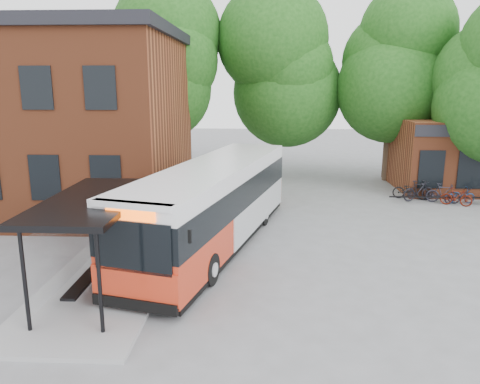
{
  "coord_description": "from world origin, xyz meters",
  "views": [
    {
      "loc": [
        0.18,
        -13.4,
        5.96
      ],
      "look_at": [
        -0.62,
        3.6,
        2.0
      ],
      "focal_mm": 35.0,
      "sensor_mm": 36.0,
      "label": 1
    }
  ],
  "objects_px": {
    "bicycle_3": "(443,193)",
    "bicycle_5": "(456,197)",
    "bicycle_1": "(419,191)",
    "bicycle_2": "(411,190)",
    "bus_shelter": "(96,246)",
    "bicycle_6": "(460,195)",
    "city_bus": "(215,205)"
  },
  "relations": [
    {
      "from": "city_bus",
      "to": "bicycle_5",
      "type": "height_order",
      "value": "city_bus"
    },
    {
      "from": "bicycle_1",
      "to": "bicycle_5",
      "type": "relative_size",
      "value": 1.21
    },
    {
      "from": "bicycle_1",
      "to": "bicycle_5",
      "type": "xyz_separation_m",
      "value": [
        1.56,
        -0.92,
        -0.1
      ]
    },
    {
      "from": "bicycle_3",
      "to": "bicycle_6",
      "type": "bearing_deg",
      "value": -81.86
    },
    {
      "from": "bicycle_1",
      "to": "bicycle_2",
      "type": "distance_m",
      "value": 0.45
    },
    {
      "from": "bus_shelter",
      "to": "bicycle_2",
      "type": "relative_size",
      "value": 3.79
    },
    {
      "from": "bicycle_2",
      "to": "city_bus",
      "type": "bearing_deg",
      "value": 145.25
    },
    {
      "from": "city_bus",
      "to": "bicycle_1",
      "type": "height_order",
      "value": "city_bus"
    },
    {
      "from": "bicycle_5",
      "to": "bus_shelter",
      "type": "bearing_deg",
      "value": 150.62
    },
    {
      "from": "bicycle_3",
      "to": "bicycle_5",
      "type": "xyz_separation_m",
      "value": [
        0.44,
        -0.53,
        -0.06
      ]
    },
    {
      "from": "city_bus",
      "to": "bicycle_5",
      "type": "bearing_deg",
      "value": 43.39
    },
    {
      "from": "bicycle_2",
      "to": "bicycle_6",
      "type": "height_order",
      "value": "bicycle_2"
    },
    {
      "from": "bicycle_5",
      "to": "bicycle_6",
      "type": "bearing_deg",
      "value": -14.17
    },
    {
      "from": "city_bus",
      "to": "bicycle_5",
      "type": "distance_m",
      "value": 13.12
    },
    {
      "from": "bus_shelter",
      "to": "bicycle_1",
      "type": "relative_size",
      "value": 3.86
    },
    {
      "from": "city_bus",
      "to": "bicycle_5",
      "type": "xyz_separation_m",
      "value": [
        11.45,
        6.31,
        -1.09
      ]
    },
    {
      "from": "bicycle_1",
      "to": "bicycle_2",
      "type": "height_order",
      "value": "bicycle_1"
    },
    {
      "from": "bus_shelter",
      "to": "bicycle_1",
      "type": "xyz_separation_m",
      "value": [
        12.83,
        11.62,
        -0.91
      ]
    },
    {
      "from": "bicycle_3",
      "to": "bicycle_5",
      "type": "height_order",
      "value": "bicycle_3"
    },
    {
      "from": "city_bus",
      "to": "bicycle_2",
      "type": "bearing_deg",
      "value": 52.79
    },
    {
      "from": "bus_shelter",
      "to": "bicycle_2",
      "type": "distance_m",
      "value": 17.37
    },
    {
      "from": "bicycle_2",
      "to": "bicycle_3",
      "type": "xyz_separation_m",
      "value": [
        1.4,
        -0.74,
        0.02
      ]
    },
    {
      "from": "bus_shelter",
      "to": "bicycle_1",
      "type": "height_order",
      "value": "bus_shelter"
    },
    {
      "from": "bus_shelter",
      "to": "bicycle_6",
      "type": "relative_size",
      "value": 4.36
    },
    {
      "from": "city_bus",
      "to": "bicycle_6",
      "type": "height_order",
      "value": "city_bus"
    },
    {
      "from": "bicycle_1",
      "to": "city_bus",
      "type": "bearing_deg",
      "value": 107.1
    },
    {
      "from": "bicycle_3",
      "to": "bicycle_5",
      "type": "bearing_deg",
      "value": -124.93
    },
    {
      "from": "bicycle_2",
      "to": "bicycle_5",
      "type": "height_order",
      "value": "bicycle_2"
    },
    {
      "from": "city_bus",
      "to": "bicycle_3",
      "type": "distance_m",
      "value": 13.01
    },
    {
      "from": "bicycle_6",
      "to": "bicycle_1",
      "type": "bearing_deg",
      "value": 67.55
    },
    {
      "from": "bus_shelter",
      "to": "city_bus",
      "type": "relative_size",
      "value": 0.58
    },
    {
      "from": "city_bus",
      "to": "bicycle_1",
      "type": "relative_size",
      "value": 6.7
    }
  ]
}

